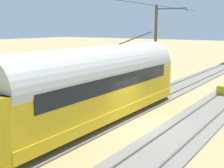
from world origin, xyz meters
The scene contains 6 objects.
ground_plane centered at (0.00, 0.00, 0.00)m, with size 220.00×220.00×0.00m, color tan.
track_streetcar_siding centered at (-2.28, -0.31, 0.05)m, with size 2.80×80.00×0.18m.
track_adjacent_siding centered at (2.28, -0.31, 0.05)m, with size 2.80×80.00×0.18m.
vintage_streetcar centered at (2.28, 0.80, 2.25)m, with size 2.65×15.88×4.83m.
catenary_pole_foreground centered at (5.14, -12.10, 3.87)m, with size 3.17×0.28×7.38m.
overhead_wire_run centered at (2.40, -3.88, 6.85)m, with size 2.96×21.86×0.18m.
Camera 1 is at (-7.24, 13.27, 5.29)m, focal length 46.37 mm.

